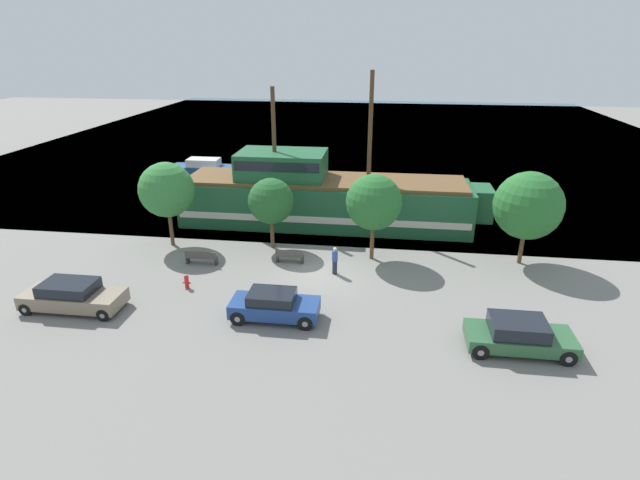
# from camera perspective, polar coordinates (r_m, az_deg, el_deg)

# --- Properties ---
(ground_plane) EXTENTS (160.00, 160.00, 0.00)m
(ground_plane) POSITION_cam_1_polar(r_m,az_deg,el_deg) (28.13, 0.43, -3.84)
(ground_plane) COLOR gray
(water_surface) EXTENTS (80.00, 80.00, 0.00)m
(water_surface) POSITION_cam_1_polar(r_m,az_deg,el_deg) (70.26, 5.04, 11.93)
(water_surface) COLOR #33566B
(water_surface) RESTS_ON ground
(pirate_ship) EXTENTS (21.28, 4.79, 10.45)m
(pirate_ship) POSITION_cam_1_polar(r_m,az_deg,el_deg) (35.09, 0.24, 4.92)
(pirate_ship) COLOR #1E5633
(pirate_ship) RESTS_ON water_surface
(moored_boat_dockside) EXTENTS (7.40, 2.14, 1.74)m
(moored_boat_dockside) POSITION_cam_1_polar(r_m,az_deg,el_deg) (48.94, -12.57, 7.83)
(moored_boat_dockside) COLOR navy
(moored_boat_dockside) RESTS_ON water_surface
(moored_boat_outer) EXTENTS (7.03, 2.52, 1.44)m
(moored_boat_outer) POSITION_cam_1_polar(r_m,az_deg,el_deg) (44.16, -11.03, 6.24)
(moored_boat_outer) COLOR silver
(moored_boat_outer) RESTS_ON water_surface
(parked_car_curb_front) EXTENTS (4.82, 1.94, 1.44)m
(parked_car_curb_front) POSITION_cam_1_polar(r_m,az_deg,el_deg) (27.10, -26.45, -5.73)
(parked_car_curb_front) COLOR #7F705B
(parked_car_curb_front) RESTS_ON ground_plane
(parked_car_curb_mid) EXTENTS (4.40, 2.01, 1.43)m
(parked_car_curb_mid) POSITION_cam_1_polar(r_m,az_deg,el_deg) (22.91, 21.79, -10.07)
(parked_car_curb_mid) COLOR #2D5B38
(parked_car_curb_mid) RESTS_ON ground_plane
(parked_car_curb_rear) EXTENTS (4.13, 1.78, 1.40)m
(parked_car_curb_rear) POSITION_cam_1_polar(r_m,az_deg,el_deg) (23.58, -5.27, -7.45)
(parked_car_curb_rear) COLOR navy
(parked_car_curb_rear) RESTS_ON ground_plane
(fire_hydrant) EXTENTS (0.42, 0.25, 0.76)m
(fire_hydrant) POSITION_cam_1_polar(r_m,az_deg,el_deg) (27.29, -15.00, -4.55)
(fire_hydrant) COLOR red
(fire_hydrant) RESTS_ON ground_plane
(bench_promenade_east) EXTENTS (1.62, 0.45, 0.85)m
(bench_promenade_east) POSITION_cam_1_polar(r_m,az_deg,el_deg) (29.30, -3.49, -1.84)
(bench_promenade_east) COLOR #4C4742
(bench_promenade_east) RESTS_ON ground_plane
(bench_promenade_west) EXTENTS (1.85, 0.45, 0.85)m
(bench_promenade_west) POSITION_cam_1_polar(r_m,az_deg,el_deg) (29.86, -13.42, -1.95)
(bench_promenade_west) COLOR #4C4742
(bench_promenade_west) RESTS_ON ground_plane
(pedestrian_walking_near) EXTENTS (0.32, 0.32, 1.60)m
(pedestrian_walking_near) POSITION_cam_1_polar(r_m,az_deg,el_deg) (27.78, 1.71, -2.36)
(pedestrian_walking_near) COLOR #232838
(pedestrian_walking_near) RESTS_ON ground_plane
(tree_row_east) EXTENTS (3.39, 3.39, 5.34)m
(tree_row_east) POSITION_cam_1_polar(r_m,az_deg,el_deg) (32.20, -17.13, 5.50)
(tree_row_east) COLOR brown
(tree_row_east) RESTS_ON ground_plane
(tree_row_mideast) EXTENTS (2.81, 2.81, 4.47)m
(tree_row_mideast) POSITION_cam_1_polar(r_m,az_deg,el_deg) (30.66, -5.62, 4.44)
(tree_row_mideast) COLOR brown
(tree_row_mideast) RESTS_ON ground_plane
(tree_row_midwest) EXTENTS (3.25, 3.25, 5.16)m
(tree_row_midwest) POSITION_cam_1_polar(r_m,az_deg,el_deg) (28.92, 6.16, 4.31)
(tree_row_midwest) COLOR brown
(tree_row_midwest) RESTS_ON ground_plane
(tree_row_west) EXTENTS (3.85, 3.85, 5.46)m
(tree_row_west) POSITION_cam_1_polar(r_m,az_deg,el_deg) (30.49, 22.70, 3.63)
(tree_row_west) COLOR brown
(tree_row_west) RESTS_ON ground_plane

